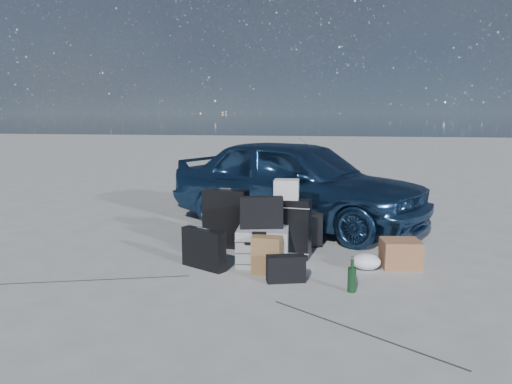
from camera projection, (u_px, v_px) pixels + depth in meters
ground at (261, 272)px, 4.88m from camera, size 60.00×60.00×0.00m
car at (296, 182)px, 6.80m from camera, size 3.86×2.82×1.22m
pelican_case at (263, 246)px, 5.12m from camera, size 0.55×0.46×0.38m
laptop_bag at (261, 212)px, 5.08m from camera, size 0.45×0.21×0.33m
briefcase at (204, 249)px, 4.98m from camera, size 0.50×0.35×0.40m
suitcase_left at (226, 218)px, 5.77m from camera, size 0.54×0.27×0.67m
suitcase_right at (286, 228)px, 5.36m from camera, size 0.55×0.26×0.64m
white_carton at (286, 189)px, 5.30m from camera, size 0.27×0.22×0.21m
duffel_bag at (286, 230)px, 5.79m from camera, size 0.85×0.67×0.39m
flat_box_white at (285, 211)px, 5.77m from camera, size 0.39×0.31×0.06m
flat_box_black at (284, 206)px, 5.75m from camera, size 0.29×0.23×0.05m
kraft_bag at (267, 255)px, 4.81m from camera, size 0.29×0.19×0.37m
cardboard_box at (400, 254)px, 5.02m from camera, size 0.42×0.38×0.28m
plastic_bag at (366, 262)px, 4.96m from camera, size 0.29×0.25×0.16m
messenger_bag at (286, 269)px, 4.59m from camera, size 0.38×0.23×0.25m
green_bottle at (352, 275)px, 4.32m from camera, size 0.09×0.09×0.30m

